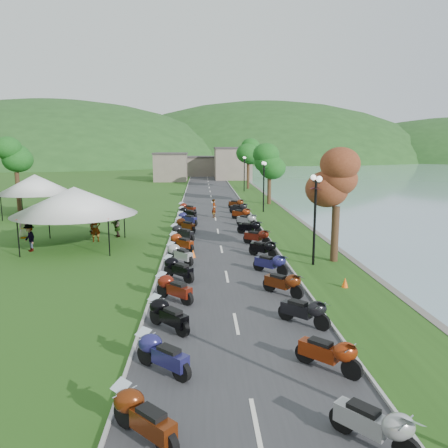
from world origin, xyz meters
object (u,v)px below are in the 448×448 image
object	(u,v)px
vendor_tent_main	(76,217)
pedestrian_b	(93,234)
pedestrian_c	(31,251)
pedestrian_a	(96,242)

from	to	relation	value
vendor_tent_main	pedestrian_b	world-z (taller)	vendor_tent_main
pedestrian_b	pedestrian_c	xyz separation A→B (m)	(-2.66, -5.28, 0.00)
vendor_tent_main	pedestrian_a	xyz separation A→B (m)	(0.91, 1.45, -2.00)
vendor_tent_main	pedestrian_b	xyz separation A→B (m)	(0.05, 4.06, -2.00)
pedestrian_b	pedestrian_c	world-z (taller)	pedestrian_c
vendor_tent_main	pedestrian_c	world-z (taller)	vendor_tent_main
pedestrian_b	pedestrian_c	distance (m)	5.92
vendor_tent_main	pedestrian_a	distance (m)	2.63
pedestrian_a	pedestrian_b	distance (m)	2.75
vendor_tent_main	pedestrian_a	bearing A→B (deg)	57.96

